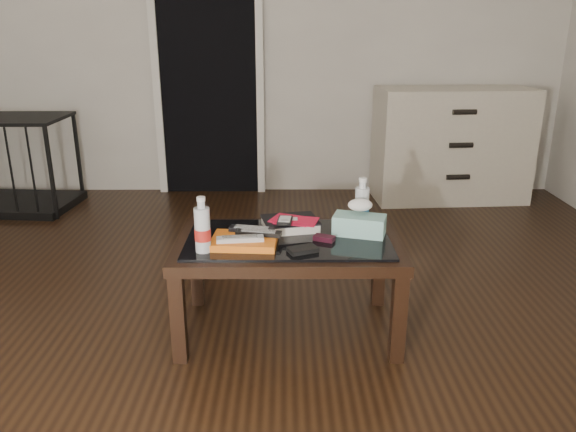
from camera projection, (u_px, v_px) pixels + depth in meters
name	position (u px, v px, depth m)	size (l,w,h in m)	color
ground	(236.00, 342.00, 2.54)	(5.00, 5.00, 0.00)	black
doorway	(208.00, 69.00, 4.55)	(0.90, 0.08, 2.07)	black
coffee_table	(288.00, 251.00, 2.52)	(1.00, 0.60, 0.46)	black
dresser	(451.00, 145.00, 4.52)	(1.23, 0.58, 0.90)	beige
pet_crate	(12.00, 179.00, 4.35)	(0.95, 0.68, 0.71)	black
magazines	(244.00, 241.00, 2.42)	(0.28, 0.21, 0.03)	orange
remote_silver	(240.00, 239.00, 2.38)	(0.20, 0.05, 0.02)	#B9B9BE
remote_black_front	(259.00, 233.00, 2.45)	(0.20, 0.05, 0.02)	black
remote_black_back	(252.00, 229.00, 2.49)	(0.20, 0.05, 0.02)	black
textbook	(290.00, 224.00, 2.61)	(0.25, 0.20, 0.05)	black
dvd_mailers	(292.00, 220.00, 2.59)	(0.19, 0.14, 0.01)	red
ipod	(285.00, 220.00, 2.54)	(0.06, 0.10, 0.02)	black
flip_phone	(324.00, 238.00, 2.47)	(0.09, 0.05, 0.02)	black
wallet	(303.00, 250.00, 2.34)	(0.12, 0.07, 0.02)	black
water_bottle_left	(202.00, 224.00, 2.32)	(0.07, 0.07, 0.24)	silver
water_bottle_right	(362.00, 203.00, 2.60)	(0.07, 0.07, 0.24)	silver
tissue_box	(359.00, 225.00, 2.53)	(0.23, 0.12, 0.09)	teal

